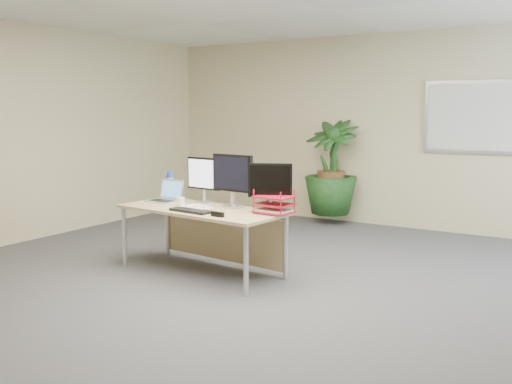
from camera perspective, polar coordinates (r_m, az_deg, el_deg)
The scene contains 17 objects.
floor at distance 4.94m, azimuth -3.18°, elevation -11.19°, with size 8.00×8.00×0.00m, color #454549.
back_wall at distance 8.27m, azimuth 12.82°, elevation 5.97°, with size 7.00×0.04×2.70m, color #CBBD90.
whiteboard at distance 7.93m, azimuth 21.08°, elevation 7.00°, with size 1.30×0.04×0.95m.
desk at distance 5.83m, azimuth -4.86°, elevation -2.84°, with size 1.79×0.89×0.66m.
floor_plant at distance 8.28m, azimuth 7.51°, elevation 1.95°, with size 0.84×0.84×1.50m, color #143513.
monitor_left at distance 6.03m, azimuth -5.23°, elevation 1.50°, with size 0.43×0.20×0.48m.
monitor_right at distance 5.73m, azimuth -2.36°, elevation 1.49°, with size 0.48×0.22×0.54m.
monitor_dark at distance 5.47m, azimuth 1.42°, elevation 0.79°, with size 0.40×0.21×0.47m.
laptop at distance 6.21m, azimuth -8.94°, elevation -0.40°, with size 0.35×0.31×0.23m.
keyboard at distance 5.54m, azimuth -6.54°, elevation -1.87°, with size 0.44×0.15×0.02m, color black.
coffee_mug at distance 5.89m, azimuth -7.56°, elevation -0.97°, with size 0.12×0.08×0.09m.
spiral_notebook at distance 5.76m, azimuth -6.00°, elevation -1.54°, with size 0.31×0.23×0.01m, color white.
orange_pen at distance 5.73m, azimuth -5.71°, elevation -1.49°, with size 0.01×0.01×0.14m, color orange.
yellow_highlighter at distance 5.60m, azimuth -4.78°, elevation -1.78°, with size 0.01×0.01×0.11m, color yellow.
water_bottle at distance 6.41m, azimuth -8.61°, elevation 0.62°, with size 0.08×0.08×0.30m.
letter_tray at distance 5.41m, azimuth 1.80°, elevation -1.40°, with size 0.36×0.29×0.16m.
stapler at distance 5.27m, azimuth -3.87°, elevation -2.24°, with size 0.14×0.04×0.05m, color black.
Camera 1 is at (2.66, -3.82, 1.63)m, focal length 40.00 mm.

